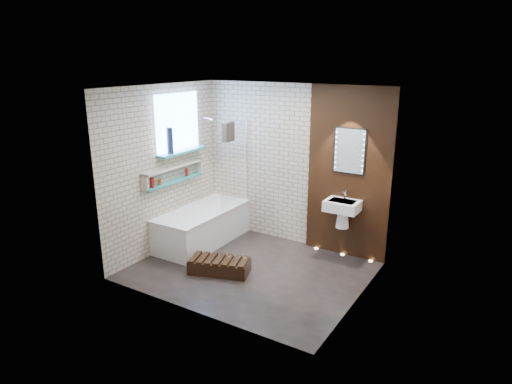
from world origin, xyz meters
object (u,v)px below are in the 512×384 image
Objects in this scene: washbasin at (342,209)px; led_mirror at (350,151)px; bathtub at (203,226)px; walnut_step at (219,266)px; bath_screen at (234,165)px.

led_mirror reaches higher than washbasin.
bathtub is 2.04× the size of walnut_step.
bathtub is at bearing -128.90° from bath_screen.
washbasin is 2.01m from walnut_step.
led_mirror is 0.82× the size of walnut_step.
bathtub is at bearing -163.99° from washbasin.
led_mirror is (2.17, 0.78, 1.36)m from bathtub.
bath_screen is 1.76m from walnut_step.
bath_screen is 2.00× the size of led_mirror.
walnut_step is (0.88, -0.75, -0.20)m from bathtub.
washbasin reaches higher than walnut_step.
washbasin reaches higher than bathtub.
washbasin is (2.17, 0.62, 0.50)m from bathtub.
bathtub is 2.68m from led_mirror.
led_mirror is at bearing 10.66° from bath_screen.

